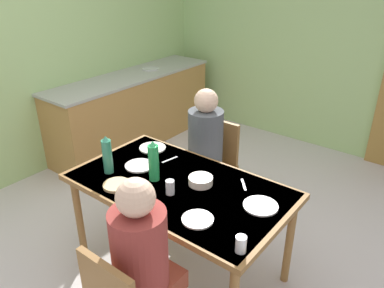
{
  "coord_description": "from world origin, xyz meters",
  "views": [
    {
      "loc": [
        1.72,
        -1.81,
        2.15
      ],
      "look_at": [
        0.27,
        0.05,
        1.0
      ],
      "focal_mm": 35.41,
      "sensor_mm": 36.0,
      "label": 1
    }
  ],
  "objects_px": {
    "kitchen_counter": "(133,109)",
    "serving_bowl_center": "(201,181)",
    "dining_table": "(179,192)",
    "person_near_diner": "(142,250)",
    "chair_far_diner": "(213,162)",
    "water_bottle_green_far": "(107,155)",
    "water_bottle_green_near": "(154,162)",
    "person_far_diner": "(205,139)"
  },
  "relations": [
    {
      "from": "person_far_diner",
      "to": "water_bottle_green_near",
      "type": "bearing_deg",
      "value": 96.89
    },
    {
      "from": "chair_far_diner",
      "to": "water_bottle_green_far",
      "type": "distance_m",
      "value": 1.09
    },
    {
      "from": "dining_table",
      "to": "water_bottle_green_far",
      "type": "distance_m",
      "value": 0.58
    },
    {
      "from": "chair_far_diner",
      "to": "serving_bowl_center",
      "type": "bearing_deg",
      "value": 118.53
    },
    {
      "from": "chair_far_diner",
      "to": "kitchen_counter",
      "type": "bearing_deg",
      "value": -19.6
    },
    {
      "from": "water_bottle_green_near",
      "to": "dining_table",
      "type": "bearing_deg",
      "value": 19.02
    },
    {
      "from": "water_bottle_green_near",
      "to": "person_far_diner",
      "type": "bearing_deg",
      "value": 96.89
    },
    {
      "from": "person_near_diner",
      "to": "water_bottle_green_far",
      "type": "height_order",
      "value": "person_near_diner"
    },
    {
      "from": "dining_table",
      "to": "serving_bowl_center",
      "type": "relative_size",
      "value": 9.08
    },
    {
      "from": "water_bottle_green_near",
      "to": "water_bottle_green_far",
      "type": "bearing_deg",
      "value": -158.76
    },
    {
      "from": "water_bottle_green_near",
      "to": "serving_bowl_center",
      "type": "relative_size",
      "value": 1.77
    },
    {
      "from": "serving_bowl_center",
      "to": "water_bottle_green_near",
      "type": "bearing_deg",
      "value": -152.95
    },
    {
      "from": "person_near_diner",
      "to": "serving_bowl_center",
      "type": "distance_m",
      "value": 0.77
    },
    {
      "from": "kitchen_counter",
      "to": "water_bottle_green_near",
      "type": "height_order",
      "value": "water_bottle_green_near"
    },
    {
      "from": "kitchen_counter",
      "to": "serving_bowl_center",
      "type": "xyz_separation_m",
      "value": [
        2.03,
        -1.29,
        0.33
      ]
    },
    {
      "from": "serving_bowl_center",
      "to": "dining_table",
      "type": "bearing_deg",
      "value": -143.21
    },
    {
      "from": "person_far_diner",
      "to": "water_bottle_green_near",
      "type": "height_order",
      "value": "person_far_diner"
    },
    {
      "from": "serving_bowl_center",
      "to": "chair_far_diner",
      "type": "bearing_deg",
      "value": 118.53
    },
    {
      "from": "chair_far_diner",
      "to": "person_near_diner",
      "type": "relative_size",
      "value": 1.13
    },
    {
      "from": "person_near_diner",
      "to": "water_bottle_green_far",
      "type": "bearing_deg",
      "value": 149.68
    },
    {
      "from": "water_bottle_green_near",
      "to": "water_bottle_green_far",
      "type": "distance_m",
      "value": 0.36
    },
    {
      "from": "person_near_diner",
      "to": "water_bottle_green_near",
      "type": "height_order",
      "value": "person_near_diner"
    },
    {
      "from": "water_bottle_green_near",
      "to": "water_bottle_green_far",
      "type": "xyz_separation_m",
      "value": [
        -0.33,
        -0.13,
        -0.0
      ]
    },
    {
      "from": "dining_table",
      "to": "person_far_diner",
      "type": "height_order",
      "value": "person_far_diner"
    },
    {
      "from": "chair_far_diner",
      "to": "water_bottle_green_near",
      "type": "height_order",
      "value": "water_bottle_green_near"
    },
    {
      "from": "dining_table",
      "to": "water_bottle_green_near",
      "type": "bearing_deg",
      "value": -160.98
    },
    {
      "from": "kitchen_counter",
      "to": "chair_far_diner",
      "type": "bearing_deg",
      "value": -19.6
    },
    {
      "from": "kitchen_counter",
      "to": "water_bottle_green_near",
      "type": "relative_size",
      "value": 7.66
    },
    {
      "from": "dining_table",
      "to": "person_far_diner",
      "type": "relative_size",
      "value": 2.0
    },
    {
      "from": "dining_table",
      "to": "serving_bowl_center",
      "type": "xyz_separation_m",
      "value": [
        0.12,
        0.09,
        0.1
      ]
    },
    {
      "from": "chair_far_diner",
      "to": "person_near_diner",
      "type": "xyz_separation_m",
      "value": [
        0.56,
        -1.45,
        0.28
      ]
    },
    {
      "from": "kitchen_counter",
      "to": "chair_far_diner",
      "type": "height_order",
      "value": "kitchen_counter"
    },
    {
      "from": "kitchen_counter",
      "to": "person_far_diner",
      "type": "bearing_deg",
      "value": -23.7
    },
    {
      "from": "kitchen_counter",
      "to": "serving_bowl_center",
      "type": "relative_size",
      "value": 13.55
    },
    {
      "from": "person_far_diner",
      "to": "serving_bowl_center",
      "type": "xyz_separation_m",
      "value": [
        0.38,
        -0.57,
        0.0
      ]
    },
    {
      "from": "dining_table",
      "to": "serving_bowl_center",
      "type": "height_order",
      "value": "serving_bowl_center"
    },
    {
      "from": "person_near_diner",
      "to": "dining_table",
      "type": "bearing_deg",
      "value": 114.1
    },
    {
      "from": "person_far_diner",
      "to": "water_bottle_green_near",
      "type": "distance_m",
      "value": 0.73
    },
    {
      "from": "person_near_diner",
      "to": "kitchen_counter",
      "type": "bearing_deg",
      "value": 137.17
    },
    {
      "from": "serving_bowl_center",
      "to": "person_near_diner",
      "type": "bearing_deg",
      "value": -77.02
    },
    {
      "from": "kitchen_counter",
      "to": "serving_bowl_center",
      "type": "bearing_deg",
      "value": -32.46
    },
    {
      "from": "person_far_diner",
      "to": "water_bottle_green_far",
      "type": "bearing_deg",
      "value": 73.79
    }
  ]
}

